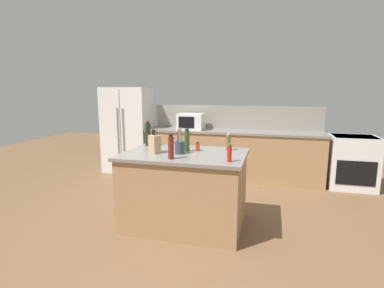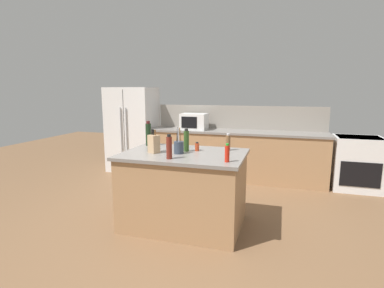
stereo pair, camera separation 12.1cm
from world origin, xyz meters
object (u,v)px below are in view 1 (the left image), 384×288
microwave (191,121)px  refrigerator (129,130)px  utensil_crock (180,147)px  vinegar_bottle (171,147)px  olive_oil_bottle (187,141)px  spice_jar_paprika (198,147)px  pepper_grinder (228,142)px  hot_sauce_bottle (229,153)px  wine_bottle (148,134)px  knife_block (155,144)px  range_oven (352,162)px

microwave → refrigerator: bearing=177.9°
utensil_crock → vinegar_bottle: 0.30m
olive_oil_bottle → spice_jar_paprika: 0.16m
pepper_grinder → hot_sauce_bottle: pepper_grinder is taller
vinegar_bottle → pepper_grinder: (0.55, 0.67, -0.03)m
wine_bottle → microwave: bearing=86.8°
vinegar_bottle → wine_bottle: bearing=130.1°
knife_block → pepper_grinder: knife_block is taller
microwave → pepper_grinder: (1.02, -1.89, -0.05)m
hot_sauce_bottle → olive_oil_bottle: bearing=144.7°
vinegar_bottle → hot_sauce_bottle: bearing=3.5°
refrigerator → utensil_crock: (1.86, -2.31, 0.14)m
utensil_crock → spice_jar_paprika: bearing=52.8°
spice_jar_paprika → hot_sauce_bottle: bearing=-45.5°
refrigerator → range_oven: bearing=-0.7°
microwave → knife_block: 2.31m
pepper_grinder → olive_oil_bottle: bearing=-157.5°
wine_bottle → refrigerator: bearing=123.6°
utensil_crock → pepper_grinder: 0.65m
hot_sauce_bottle → refrigerator: bearing=134.3°
olive_oil_bottle → pepper_grinder: size_ratio=1.32×
microwave → pepper_grinder: 2.14m
range_oven → refrigerator: bearing=179.3°
microwave → vinegar_bottle: (0.47, -2.56, -0.02)m
olive_oil_bottle → pepper_grinder: olive_oil_bottle is taller
range_oven → utensil_crock: utensil_crock is taller
microwave → olive_oil_bottle: microwave is taller
pepper_grinder → hot_sauce_bottle: 0.64m
spice_jar_paprika → refrigerator: bearing=134.2°
refrigerator → wine_bottle: (1.28, -1.92, 0.22)m
olive_oil_bottle → microwave: bearing=104.0°
knife_block → olive_oil_bottle: knife_block is taller
pepper_grinder → vinegar_bottle: bearing=-129.2°
olive_oil_bottle → wine_bottle: bearing=160.7°
range_oven → vinegar_bottle: vinegar_bottle is taller
range_oven → microwave: size_ratio=1.86×
wine_bottle → spice_jar_paprika: wine_bottle is taller
hot_sauce_bottle → spice_jar_paprika: hot_sauce_bottle is taller
vinegar_bottle → hot_sauce_bottle: size_ratio=1.39×
microwave → wine_bottle: (-0.10, -1.87, 0.01)m
range_oven → knife_block: bearing=-140.2°
microwave → knife_block: microwave is taller
microwave → vinegar_bottle: microwave is taller
refrigerator → microwave: 1.40m
microwave → hot_sauce_bottle: (1.12, -2.52, -0.06)m
range_oven → microwave: bearing=180.0°
utensil_crock → spice_jar_paprika: (0.17, 0.22, -0.03)m
range_oven → hot_sauce_bottle: bearing=-125.7°
pepper_grinder → hot_sauce_bottle: size_ratio=1.09×
microwave → hot_sauce_bottle: microwave is taller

